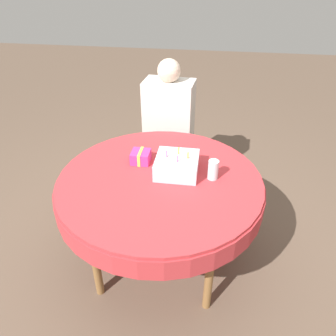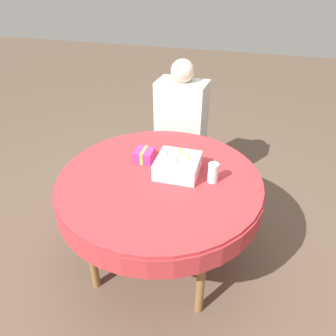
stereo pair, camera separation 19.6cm
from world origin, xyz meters
name	(u,v)px [view 2 (the right image)]	position (x,y,z in m)	size (l,w,h in m)	color
ground_plane	(161,256)	(0.00, 0.00, 0.00)	(12.00, 12.00, 0.00)	brown
dining_table	(160,188)	(0.00, 0.00, 0.62)	(1.26, 1.26, 0.70)	#BC3338
chair	(184,134)	(-0.07, 0.96, 0.50)	(0.41, 0.41, 0.97)	brown
person	(181,118)	(-0.07, 0.87, 0.70)	(0.42, 0.36, 1.18)	beige
birthday_cake	(178,166)	(0.09, 0.08, 0.75)	(0.26, 0.26, 0.15)	silver
drinking_glass	(213,173)	(0.32, 0.05, 0.76)	(0.06, 0.06, 0.12)	silver
gift_box	(144,155)	(-0.15, 0.17, 0.74)	(0.12, 0.12, 0.08)	#D13384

